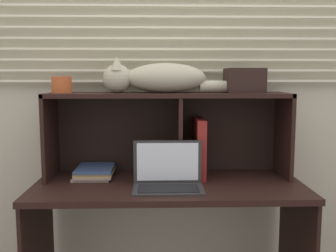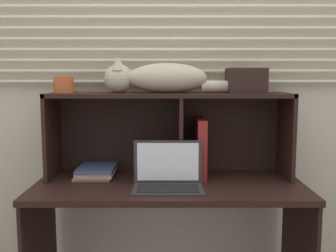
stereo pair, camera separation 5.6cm
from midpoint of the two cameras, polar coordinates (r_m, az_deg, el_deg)
back_panel_with_blinds at (r=2.30m, az=0.69°, el=7.01°), size 4.40×0.08×2.50m
desk at (r=2.08m, az=0.80°, el=-12.04°), size 1.38×0.59×0.72m
hutch_shelf_unit at (r=2.14m, az=0.94°, el=1.07°), size 1.29×0.30×0.46m
cat at (r=2.10m, az=-0.82°, el=7.00°), size 0.73×0.18×0.19m
laptop at (r=1.94m, az=0.65°, el=-7.53°), size 0.34×0.20×0.23m
binder_upright at (r=2.14m, az=5.35°, el=-3.17°), size 0.05×0.26×0.32m
book_stack at (r=2.19m, az=-9.85°, el=-6.51°), size 0.21×0.25×0.06m
small_basket at (r=2.16m, az=-14.40°, el=5.85°), size 0.11×0.11×0.09m
storage_box at (r=2.14m, az=11.81°, el=6.50°), size 0.20×0.19×0.13m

